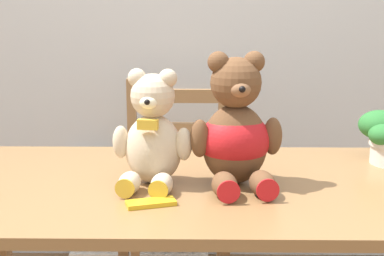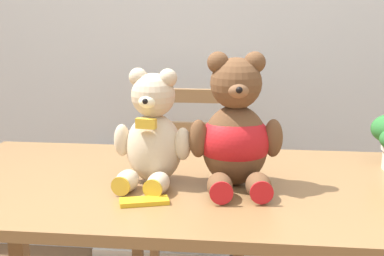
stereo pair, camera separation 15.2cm
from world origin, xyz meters
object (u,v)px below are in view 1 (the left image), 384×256
(wooden_chair_behind, at_px, (176,194))
(chocolate_bar, at_px, (151,203))
(teddy_bear_left, at_px, (152,136))
(teddy_bear_right, at_px, (236,133))

(wooden_chair_behind, xyz_separation_m, chocolate_bar, (-0.02, -0.93, 0.31))
(chocolate_bar, bearing_deg, teddy_bear_left, 93.01)
(wooden_chair_behind, height_order, teddy_bear_left, teddy_bear_left)
(teddy_bear_left, xyz_separation_m, chocolate_bar, (0.01, -0.18, -0.14))
(wooden_chair_behind, relative_size, teddy_bear_right, 2.53)
(teddy_bear_left, relative_size, chocolate_bar, 2.62)
(chocolate_bar, bearing_deg, teddy_bear_right, 38.18)
(teddy_bear_left, bearing_deg, wooden_chair_behind, -84.89)
(wooden_chair_behind, relative_size, teddy_bear_left, 2.90)
(teddy_bear_right, xyz_separation_m, chocolate_bar, (-0.23, -0.18, -0.15))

